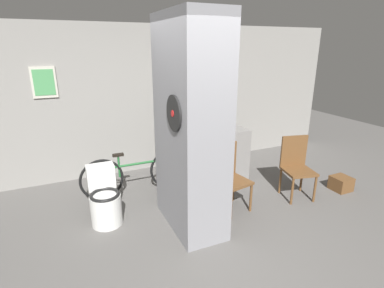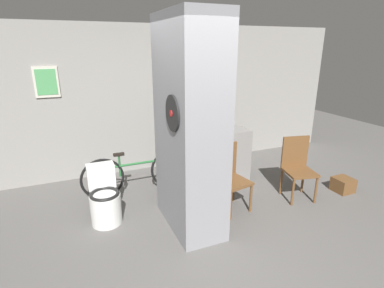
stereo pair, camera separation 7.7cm
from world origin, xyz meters
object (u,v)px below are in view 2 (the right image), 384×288
toilet (105,199)px  chair_near_pillar (229,175)px  chair_by_doorway (297,165)px  bottle_tall (209,127)px  bicycle (138,172)px

toilet → chair_near_pillar: (1.67, -0.34, 0.20)m
chair_near_pillar → chair_by_doorway: (1.13, -0.10, 0.00)m
chair_near_pillar → bottle_tall: 0.97m
chair_by_doorway → bottle_tall: bearing=151.2°
chair_near_pillar → chair_by_doorway: same height
chair_near_pillar → toilet: bearing=158.1°
toilet → bottle_tall: (1.75, 0.49, 0.68)m
chair_near_pillar → bottle_tall: bottle_tall is taller
bicycle → toilet: bearing=-133.3°
chair_by_doorway → bicycle: 2.46m
chair_near_pillar → bicycle: 1.46m
chair_near_pillar → bicycle: chair_near_pillar is taller
toilet → bicycle: toilet is taller
toilet → chair_near_pillar: 1.72m
bottle_tall → toilet: bearing=-164.3°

